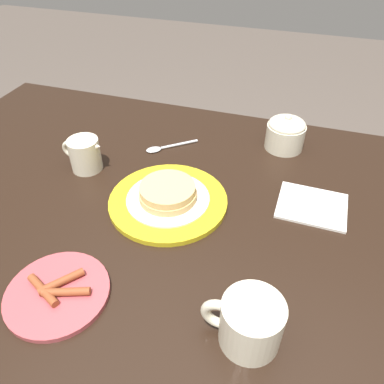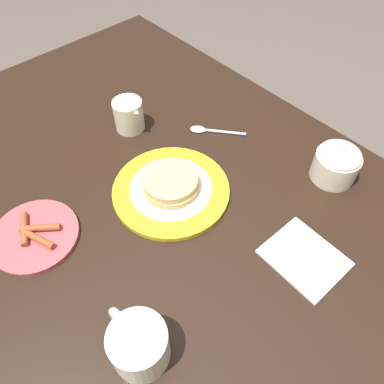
{
  "view_description": "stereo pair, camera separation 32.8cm",
  "coord_description": "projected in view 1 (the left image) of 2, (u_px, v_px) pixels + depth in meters",
  "views": [
    {
      "loc": [
        -0.19,
        0.54,
        1.31
      ],
      "look_at": [
        0.0,
        -0.05,
        0.8
      ],
      "focal_mm": 35.0,
      "sensor_mm": 36.0,
      "label": 1
    },
    {
      "loc": [
        -0.37,
        0.29,
        1.42
      ],
      "look_at": [
        0.0,
        -0.05,
        0.8
      ],
      "focal_mm": 35.0,
      "sensor_mm": 36.0,
      "label": 2
    }
  ],
  "objects": [
    {
      "name": "sugar_bowl",
      "position": [
        286.0,
        133.0,
        0.97
      ],
      "size": [
        0.1,
        0.1,
        0.1
      ],
      "color": "beige",
      "rests_on": "dining_table"
    },
    {
      "name": "napkin",
      "position": [
        312.0,
        206.0,
        0.81
      ],
      "size": [
        0.15,
        0.13,
        0.01
      ],
      "color": "silver",
      "rests_on": "dining_table"
    },
    {
      "name": "spoon",
      "position": [
        163.0,
        148.0,
        0.99
      ],
      "size": [
        0.12,
        0.1,
        0.01
      ],
      "color": "silver",
      "rests_on": "dining_table"
    },
    {
      "name": "pancake_plate",
      "position": [
        168.0,
        198.0,
        0.81
      ],
      "size": [
        0.26,
        0.26,
        0.05
      ],
      "color": "gold",
      "rests_on": "dining_table"
    },
    {
      "name": "dining_table",
      "position": [
        186.0,
        252.0,
        0.86
      ],
      "size": [
        1.51,
        0.95,
        0.77
      ],
      "color": "black",
      "rests_on": "ground_plane"
    },
    {
      "name": "side_plate_bacon",
      "position": [
        58.0,
        292.0,
        0.64
      ],
      "size": [
        0.18,
        0.18,
        0.02
      ],
      "color": "#B2474C",
      "rests_on": "dining_table"
    },
    {
      "name": "creamer_pitcher",
      "position": [
        85.0,
        154.0,
        0.9
      ],
      "size": [
        0.11,
        0.07,
        0.09
      ],
      "color": "beige",
      "rests_on": "dining_table"
    },
    {
      "name": "coffee_mug",
      "position": [
        249.0,
        322.0,
        0.55
      ],
      "size": [
        0.13,
        0.09,
        0.08
      ],
      "color": "beige",
      "rests_on": "dining_table"
    },
    {
      "name": "ground_plane",
      "position": [
        188.0,
        379.0,
        1.28
      ],
      "size": [
        8.0,
        8.0,
        0.0
      ],
      "primitive_type": "plane",
      "color": "#51473F"
    }
  ]
}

